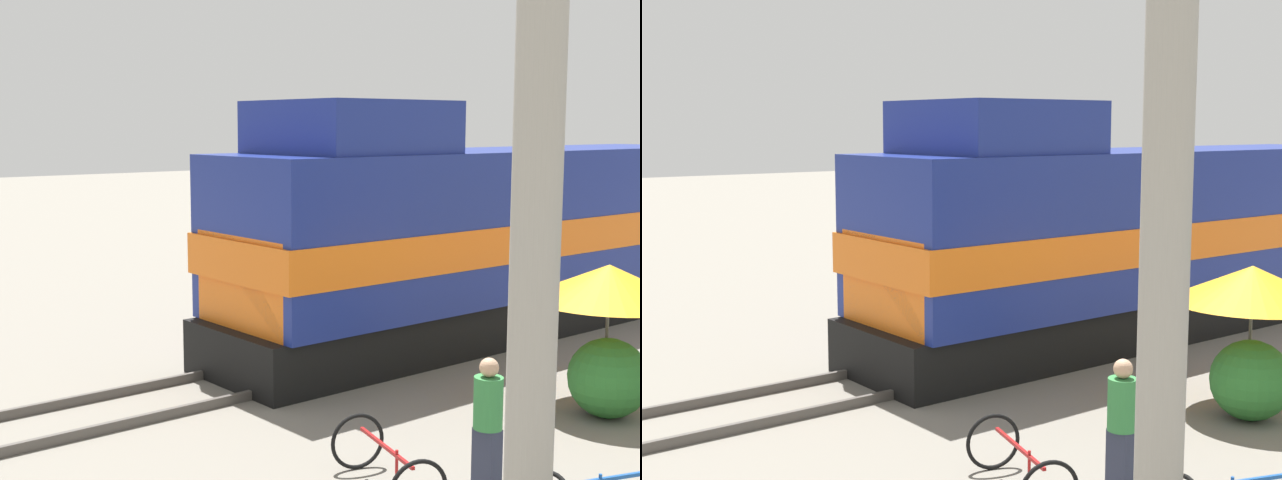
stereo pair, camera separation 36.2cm
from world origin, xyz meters
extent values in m
plane|color=slate|center=(0.00, 0.00, 0.00)|extent=(120.00, 120.00, 0.00)
cube|color=#4C4742|center=(-0.72, 0.00, 0.07)|extent=(0.08, 35.97, 0.15)
cube|color=#4C4742|center=(0.72, 0.00, 0.07)|extent=(0.08, 35.97, 0.15)
cube|color=black|center=(0.00, 4.65, 0.46)|extent=(2.65, 13.27, 0.92)
cube|color=navy|center=(0.00, 4.65, 2.34)|extent=(2.88, 12.74, 2.83)
cube|color=orange|center=(0.00, 4.65, 2.05)|extent=(2.92, 12.87, 0.70)
cube|color=orange|center=(0.00, -0.79, 1.70)|extent=(2.45, 1.86, 1.56)
cube|color=navy|center=(0.00, 0.67, 4.21)|extent=(2.71, 2.92, 0.91)
cylinder|color=#9E998E|center=(6.38, -2.42, 4.62)|extent=(0.50, 0.50, 9.25)
cylinder|color=#4C4C4C|center=(4.34, 2.04, 1.02)|extent=(0.05, 0.05, 2.04)
cone|color=orange|center=(4.34, 2.04, 1.91)|extent=(2.44, 2.44, 0.55)
sphere|color=#2D722D|center=(4.67, 1.62, 0.59)|extent=(1.17, 1.17, 1.17)
cube|color=#2D3347|center=(5.35, -1.84, 0.39)|extent=(0.30, 0.20, 0.77)
cylinder|color=#337F3F|center=(5.35, -1.84, 1.08)|extent=(0.34, 0.34, 0.61)
sphere|color=tan|center=(5.35, -1.84, 1.50)|extent=(0.23, 0.23, 0.23)
cube|color=#194C99|center=(6.85, -1.41, 0.56)|extent=(0.50, 1.33, 0.04)
torus|color=black|center=(3.88, -2.54, 0.36)|extent=(0.26, 0.69, 0.71)
cube|color=#A51919|center=(4.65, -2.78, 0.56)|extent=(1.33, 0.45, 0.04)
cylinder|color=#A51919|center=(4.92, -2.87, 0.48)|extent=(0.04, 0.04, 0.30)
camera|label=1|loc=(11.85, -9.56, 4.26)|focal=50.00mm
camera|label=2|loc=(12.08, -9.28, 4.26)|focal=50.00mm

